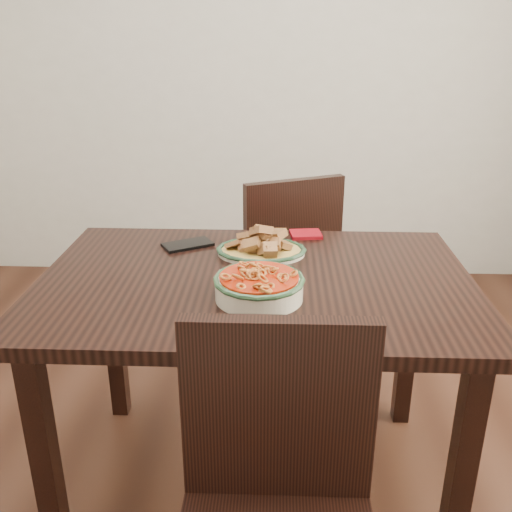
{
  "coord_description": "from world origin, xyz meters",
  "views": [
    {
      "loc": [
        0.19,
        -1.59,
        1.43
      ],
      "look_at": [
        0.12,
        -0.03,
        0.81
      ],
      "focal_mm": 40.0,
      "sensor_mm": 36.0,
      "label": 1
    }
  ],
  "objects_px": {
    "chair_near": "(277,509)",
    "noodle_bowl": "(259,284)",
    "fish_plate": "(261,241)",
    "chair_far": "(282,263)",
    "dining_table": "(256,305)",
    "smartphone": "(188,244)"
  },
  "relations": [
    {
      "from": "chair_near",
      "to": "noodle_bowl",
      "type": "distance_m",
      "value": 0.57
    },
    {
      "from": "fish_plate",
      "to": "chair_near",
      "type": "bearing_deg",
      "value": -85.73
    },
    {
      "from": "chair_far",
      "to": "chair_near",
      "type": "xyz_separation_m",
      "value": [
        -0.01,
        -1.35,
        0.0
      ]
    },
    {
      "from": "dining_table",
      "to": "chair_near",
      "type": "xyz_separation_m",
      "value": [
        0.07,
        -0.63,
        -0.16
      ]
    },
    {
      "from": "dining_table",
      "to": "chair_far",
      "type": "height_order",
      "value": "chair_far"
    },
    {
      "from": "chair_far",
      "to": "smartphone",
      "type": "bearing_deg",
      "value": 31.18
    },
    {
      "from": "fish_plate",
      "to": "noodle_bowl",
      "type": "xyz_separation_m",
      "value": [
        0.0,
        -0.33,
        -0.0
      ]
    },
    {
      "from": "fish_plate",
      "to": "smartphone",
      "type": "distance_m",
      "value": 0.26
    },
    {
      "from": "chair_near",
      "to": "fish_plate",
      "type": "height_order",
      "value": "chair_near"
    },
    {
      "from": "dining_table",
      "to": "noodle_bowl",
      "type": "bearing_deg",
      "value": -83.9
    },
    {
      "from": "fish_plate",
      "to": "noodle_bowl",
      "type": "bearing_deg",
      "value": -89.13
    },
    {
      "from": "smartphone",
      "to": "dining_table",
      "type": "bearing_deg",
      "value": -76.65
    },
    {
      "from": "chair_near",
      "to": "dining_table",
      "type": "bearing_deg",
      "value": 96.29
    },
    {
      "from": "dining_table",
      "to": "noodle_bowl",
      "type": "xyz_separation_m",
      "value": [
        0.01,
        -0.14,
        0.13
      ]
    },
    {
      "from": "chair_far",
      "to": "noodle_bowl",
      "type": "bearing_deg",
      "value": 61.26
    },
    {
      "from": "chair_near",
      "to": "smartphone",
      "type": "bearing_deg",
      "value": 109.35
    },
    {
      "from": "noodle_bowl",
      "to": "smartphone",
      "type": "xyz_separation_m",
      "value": [
        -0.26,
        0.39,
        -0.04
      ]
    },
    {
      "from": "fish_plate",
      "to": "smartphone",
      "type": "relative_size",
      "value": 1.75
    },
    {
      "from": "dining_table",
      "to": "fish_plate",
      "type": "height_order",
      "value": "fish_plate"
    },
    {
      "from": "noodle_bowl",
      "to": "smartphone",
      "type": "bearing_deg",
      "value": 123.08
    },
    {
      "from": "dining_table",
      "to": "noodle_bowl",
      "type": "relative_size",
      "value": 5.14
    },
    {
      "from": "smartphone",
      "to": "noodle_bowl",
      "type": "bearing_deg",
      "value": -87.21
    }
  ]
}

